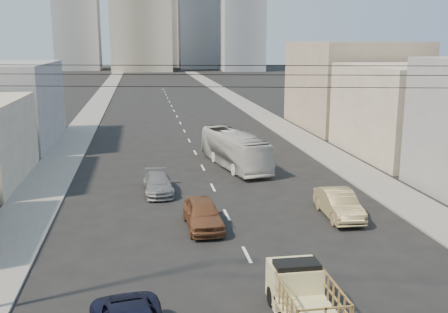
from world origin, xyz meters
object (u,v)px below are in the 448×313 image
object	(u,v)px
sedan_brown	(203,214)
flatbed_pickup	(303,292)
sedan_tan	(339,204)
city_bus	(235,149)
sedan_grey	(158,184)

from	to	relation	value
sedan_brown	flatbed_pickup	bearing A→B (deg)	-78.24
sedan_brown	sedan_tan	xyz separation A→B (m)	(8.03, 0.51, -0.00)
sedan_brown	sedan_tan	world-z (taller)	sedan_brown
flatbed_pickup	sedan_tan	xyz separation A→B (m)	(5.56, 10.77, -0.30)
city_bus	sedan_tan	xyz separation A→B (m)	(3.77, -13.38, -0.64)
sedan_brown	sedan_tan	size ratio (longest dim) A/B	0.97
flatbed_pickup	city_bus	distance (m)	24.22
city_bus	sedan_tan	distance (m)	13.91
sedan_grey	sedan_brown	bearing A→B (deg)	-74.87
city_bus	sedan_brown	bearing A→B (deg)	-117.89
sedan_brown	sedan_grey	distance (m)	7.45
sedan_brown	sedan_tan	distance (m)	8.04
flatbed_pickup	sedan_grey	size ratio (longest dim) A/B	0.96
flatbed_pickup	city_bus	xyz separation A→B (m)	(1.79, 24.15, 0.35)
flatbed_pickup	sedan_brown	xyz separation A→B (m)	(-2.47, 10.27, -0.29)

